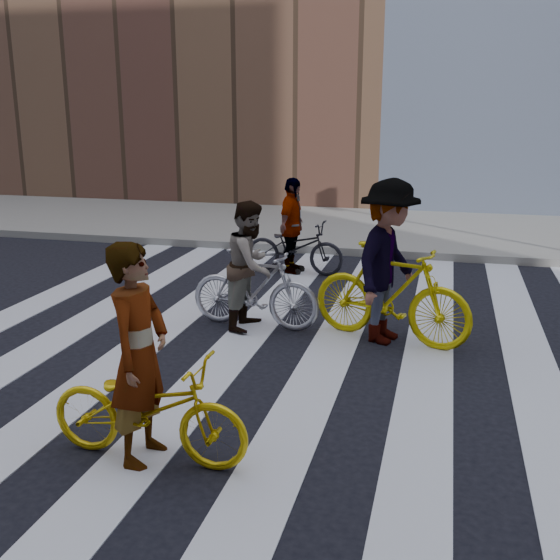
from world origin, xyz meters
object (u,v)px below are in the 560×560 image
at_px(bike_silver_mid, 255,289).
at_px(bike_yellow_right, 391,293).
at_px(rider_mid, 251,265).
at_px(rider_right, 388,262).
at_px(rider_left, 139,354).
at_px(rider_rear, 292,226).
at_px(bike_dark_rear, 295,247).
at_px(bike_yellow_left, 148,408).

relative_size(bike_silver_mid, bike_yellow_right, 0.85).
relative_size(bike_yellow_right, rider_mid, 1.22).
distance_m(bike_silver_mid, rider_right, 1.73).
relative_size(rider_left, rider_rear, 1.11).
bearing_deg(bike_yellow_right, bike_silver_mid, 104.39).
xyz_separation_m(bike_yellow_right, bike_dark_rear, (-1.87, 2.95, -0.15)).
xyz_separation_m(rider_left, rider_mid, (-0.11, 3.32, -0.08)).
relative_size(rider_left, rider_mid, 1.10).
bearing_deg(bike_silver_mid, bike_yellow_left, -173.43).
relative_size(bike_yellow_left, rider_mid, 1.03).
xyz_separation_m(bike_yellow_right, rider_left, (-1.66, -3.24, 0.30)).
height_order(rider_left, rider_rear, rider_left).
relative_size(bike_yellow_right, bike_dark_rear, 1.17).
bearing_deg(rider_right, bike_yellow_left, 171.59).
distance_m(bike_yellow_left, rider_rear, 6.20).
xyz_separation_m(bike_dark_rear, rider_rear, (-0.05, 0.00, 0.36)).
height_order(bike_yellow_left, bike_silver_mid, bike_silver_mid).
height_order(bike_yellow_left, rider_mid, rider_mid).
xyz_separation_m(bike_yellow_left, rider_mid, (-0.16, 3.32, 0.37)).
bearing_deg(rider_left, bike_dark_rear, 3.39).
bearing_deg(rider_left, rider_right, -24.94).
xyz_separation_m(bike_yellow_left, bike_yellow_right, (1.61, 3.24, 0.16)).
xyz_separation_m(rider_right, rider_rear, (-1.87, 2.95, -0.17)).
bearing_deg(bike_silver_mid, bike_yellow_right, -88.18).
bearing_deg(bike_silver_mid, rider_rear, 8.71).
bearing_deg(rider_right, bike_silver_mid, 104.30).
xyz_separation_m(bike_yellow_left, rider_left, (-0.05, 0.00, 0.45)).
height_order(bike_yellow_left, bike_yellow_right, bike_yellow_right).
bearing_deg(bike_yellow_right, rider_mid, 104.47).
xyz_separation_m(bike_silver_mid, bike_yellow_right, (1.72, -0.09, 0.09)).
height_order(bike_yellow_right, bike_dark_rear, bike_yellow_right).
bearing_deg(rider_rear, bike_yellow_left, -172.39).
height_order(bike_dark_rear, rider_right, rider_right).
bearing_deg(rider_mid, bike_silver_mid, -85.29).
xyz_separation_m(bike_dark_rear, rider_right, (1.82, -2.95, 0.53)).
distance_m(bike_yellow_left, bike_silver_mid, 3.33).
relative_size(bike_yellow_right, rider_left, 1.11).
relative_size(rider_mid, rider_right, 0.83).
height_order(bike_silver_mid, rider_left, rider_left).
distance_m(rider_left, rider_rear, 6.19).
xyz_separation_m(bike_dark_rear, rider_mid, (0.10, -2.86, 0.37)).
bearing_deg(rider_mid, rider_rear, 7.71).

